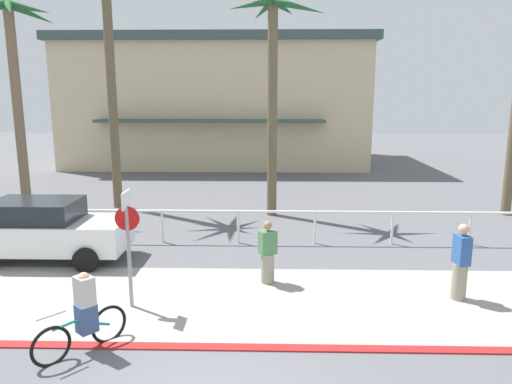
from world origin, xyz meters
TOP-DOWN VIEW (x-y plane):
  - ground_plane at (0.00, 10.00)m, footprint 80.00×80.00m
  - sidewalk_strip at (0.00, 4.20)m, footprint 44.00×4.00m
  - curb_paint at (0.00, 2.20)m, footprint 44.00×0.24m
  - building_backdrop at (-2.38, 27.03)m, footprint 19.00×11.47m
  - rail_fence at (0.00, 8.50)m, footprint 23.57×0.08m
  - stop_sign_bike_lane at (-2.03, 3.87)m, footprint 0.52×0.56m
  - palm_tree_1 at (-8.36, 12.05)m, footprint 3.39×3.46m
  - palm_tree_2 at (-5.20, 13.19)m, footprint 2.82×3.54m
  - palm_tree_3 at (1.08, 12.08)m, footprint 3.45×2.73m
  - car_white_1 at (-5.24, 6.82)m, footprint 4.40×2.02m
  - cyclist_teal_0 at (-2.35, 2.05)m, footprint 1.24×1.41m
  - pedestrian_0 at (0.91, 5.30)m, footprint 0.47×0.43m
  - pedestrian_1 at (5.18, 4.44)m, footprint 0.35×0.43m

SIDE VIEW (x-z plane):
  - ground_plane at x=0.00m, z-range 0.00..0.00m
  - sidewalk_strip at x=0.00m, z-range 0.00..0.02m
  - curb_paint at x=0.00m, z-range 0.00..0.03m
  - cyclist_teal_0 at x=-2.35m, z-range -0.06..1.44m
  - pedestrian_0 at x=0.91m, z-range -0.07..1.49m
  - pedestrian_1 at x=5.18m, z-range -0.06..1.69m
  - rail_fence at x=0.00m, z-range 0.32..1.36m
  - car_white_1 at x=-5.24m, z-range 0.03..1.72m
  - stop_sign_bike_lane at x=-2.03m, z-range 0.40..2.96m
  - building_backdrop at x=-2.38m, z-range 0.02..7.95m
  - palm_tree_3 at x=1.08m, z-range 1.70..9.56m
  - palm_tree_1 at x=-8.36m, z-range 1.80..9.58m
  - palm_tree_2 at x=-5.20m, z-range 2.40..12.11m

